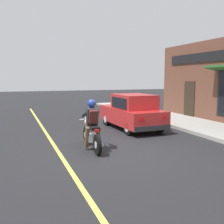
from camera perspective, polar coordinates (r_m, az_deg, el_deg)
name	(u,v)px	position (r m, az deg, el deg)	size (l,w,h in m)	color
ground_plane	(118,150)	(8.41, 1.30, -8.35)	(80.00, 80.00, 0.00)	black
sidewalk_curb	(189,123)	(13.45, 16.51, -2.37)	(2.60, 22.00, 0.14)	#9E9B93
lane_stripe	(48,135)	(10.80, -13.81, -4.99)	(0.12, 19.80, 0.01)	#D1C64C
motorcycle_with_rider	(92,129)	(8.41, -4.44, -3.63)	(0.56, 2.02, 1.62)	black
car_hatchback	(132,112)	(11.78, 4.38, -0.02)	(1.73, 3.82, 1.57)	black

